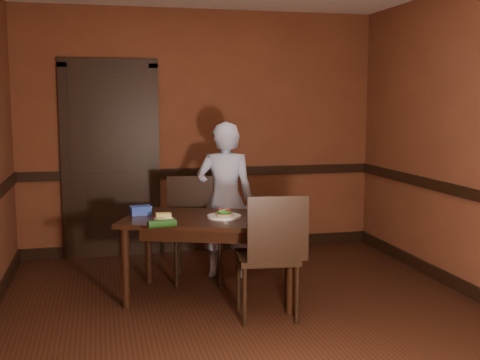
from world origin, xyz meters
name	(u,v)px	position (x,y,z in m)	size (l,w,h in m)	color
floor	(250,317)	(0.00, 0.00, 0.00)	(4.00, 4.50, 0.01)	black
wall_back	(201,132)	(0.00, 2.25, 1.35)	(4.00, 0.02, 2.70)	brown
wall_front	(390,187)	(0.00, -2.25, 1.35)	(4.00, 0.02, 2.70)	brown
dado_back	(202,172)	(0.00, 2.23, 0.90)	(4.00, 0.03, 0.10)	black
dado_right	(478,196)	(1.99, 0.00, 0.90)	(0.03, 4.50, 0.10)	black
baseboard_back	(202,245)	(0.00, 2.23, 0.06)	(4.00, 0.03, 0.12)	black
baseboard_right	(473,292)	(1.99, 0.00, 0.06)	(0.03, 4.50, 0.12)	black
door	(111,157)	(-1.00, 2.22, 1.09)	(1.05, 0.07, 2.20)	black
dining_table	(214,257)	(-0.18, 0.55, 0.35)	(1.51, 0.85, 0.71)	black
chair_far	(198,230)	(-0.23, 1.08, 0.49)	(0.46, 0.46, 0.98)	black
chair_near	(267,255)	(0.14, 0.01, 0.50)	(0.46, 0.46, 0.99)	black
person	(225,200)	(0.05, 1.18, 0.75)	(0.55, 0.36, 1.50)	#ACBCDD
sandwich_plate	(224,215)	(-0.10, 0.51, 0.73)	(0.29, 0.29, 0.07)	white
sauce_jar	(258,214)	(0.16, 0.38, 0.75)	(0.07, 0.07, 0.09)	#579745
cheese_saucer	(163,217)	(-0.61, 0.56, 0.73)	(0.17, 0.17, 0.05)	white
food_tub	(141,210)	(-0.78, 0.81, 0.75)	(0.20, 0.15, 0.08)	#2645B9
wrapped_veg	(162,224)	(-0.66, 0.22, 0.74)	(0.06, 0.06, 0.23)	#173D13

